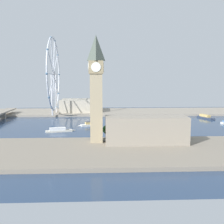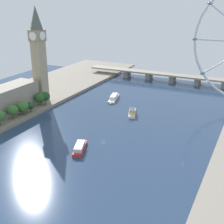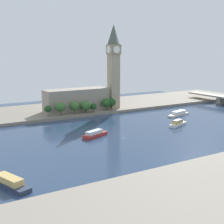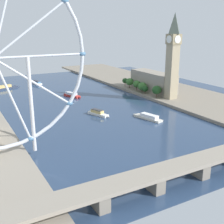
# 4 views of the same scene
# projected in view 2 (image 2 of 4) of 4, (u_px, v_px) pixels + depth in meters

# --- Properties ---
(ground_plane) EXTENTS (419.69, 419.69, 0.00)m
(ground_plane) POSITION_uv_depth(u_px,v_px,m) (103.00, 140.00, 238.50)
(ground_plane) COLOR navy
(clock_tower) EXTENTS (13.34, 13.34, 92.97)m
(clock_tower) POSITION_uv_depth(u_px,v_px,m) (39.00, 54.00, 304.11)
(clock_tower) COLOR tan
(clock_tower) RESTS_ON riverbank_left
(parliament_block) EXTENTS (22.00, 70.42, 23.60)m
(parliament_block) POSITION_uv_depth(u_px,v_px,m) (5.00, 100.00, 283.58)
(parliament_block) COLOR gray
(parliament_block) RESTS_ON riverbank_left
(tree_row_embankment) EXTENTS (13.51, 80.82, 13.32)m
(tree_row_embankment) POSITION_uv_depth(u_px,v_px,m) (23.00, 106.00, 280.16)
(tree_row_embankment) COLOR #513823
(tree_row_embankment) RESTS_ON riverbank_left
(river_bridge) EXTENTS (231.69, 15.06, 10.17)m
(river_bridge) POSITION_uv_depth(u_px,v_px,m) (173.00, 76.00, 398.07)
(river_bridge) COLOR gray
(river_bridge) RESTS_ON ground_plane
(tour_boat_2) EXTENTS (13.95, 34.20, 4.85)m
(tour_boat_2) POSITION_uv_depth(u_px,v_px,m) (114.00, 98.00, 331.89)
(tour_boat_2) COLOR beige
(tour_boat_2) RESTS_ON ground_plane
(tour_boat_3) EXTENTS (14.39, 27.16, 5.20)m
(tour_boat_3) POSITION_uv_depth(u_px,v_px,m) (80.00, 147.00, 222.45)
(tour_boat_3) COLOR #B22D28
(tour_boat_3) RESTS_ON ground_plane
(tour_boat_4) EXTENTS (13.34, 26.58, 5.61)m
(tour_boat_4) POSITION_uv_depth(u_px,v_px,m) (132.00, 112.00, 289.67)
(tour_boat_4) COLOR white
(tour_boat_4) RESTS_ON ground_plane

